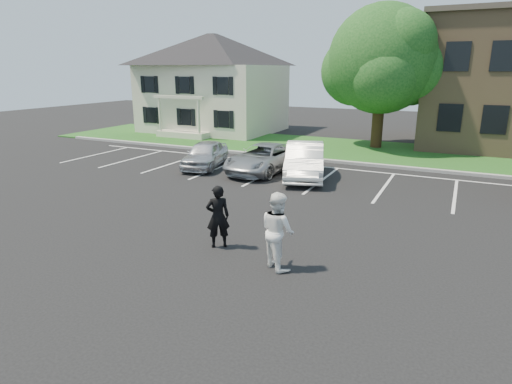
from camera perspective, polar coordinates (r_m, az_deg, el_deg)
ground_plane at (r=12.85m, az=-1.95°, el=-6.48°), size 90.00×90.00×0.00m
curb at (r=23.67m, az=11.70°, el=3.91°), size 40.00×0.30×0.15m
grass_strip at (r=27.50m, az=13.79°, el=5.38°), size 44.00×8.00×0.08m
stall_lines at (r=20.48m, az=13.33°, el=1.73°), size 34.00×5.36×0.01m
house at (r=35.68m, az=-5.72°, el=14.24°), size 10.30×9.22×7.60m
tree at (r=28.55m, az=16.70°, el=16.28°), size 7.80×7.20×8.80m
man_black_suit at (r=12.15m, az=-5.10°, el=-3.28°), size 0.80×0.75×1.83m
man_white_shirt at (r=10.86m, az=2.91°, el=-5.13°), size 1.23×1.18×2.00m
car_silver_west at (r=22.33m, az=-6.77°, el=5.02°), size 2.52×4.29×1.37m
car_silver_minivan at (r=21.17m, az=1.01°, el=4.52°), size 2.66×5.11×1.37m
car_white_sedan at (r=20.17m, az=6.48°, el=4.19°), size 3.15×5.18×1.61m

